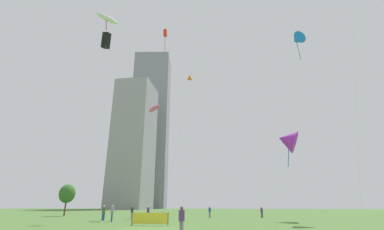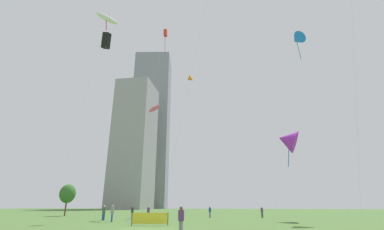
{
  "view_description": "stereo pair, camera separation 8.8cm",
  "coord_description": "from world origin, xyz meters",
  "px_view_note": "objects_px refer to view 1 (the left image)",
  "views": [
    {
      "loc": [
        8.81,
        -21.7,
        1.8
      ],
      "look_at": [
        1.97,
        8.69,
        12.57
      ],
      "focal_mm": 24.54,
      "sensor_mm": 36.0,
      "label": 1
    },
    {
      "loc": [
        8.89,
        -21.68,
        1.8
      ],
      "look_at": [
        1.97,
        8.69,
        12.57
      ],
      "focal_mm": 24.54,
      "sensor_mm": 36.0,
      "label": 2
    }
  ],
  "objects_px": {
    "distant_highrise_0": "(150,127)",
    "kite_flying_0": "(106,41)",
    "person_standing_1": "(262,211)",
    "kite_flying_1": "(107,19)",
    "person_standing_3": "(182,218)",
    "distant_highrise_1": "(134,143)",
    "person_standing_5": "(148,211)",
    "kite_flying_3": "(189,79)",
    "person_standing_4": "(104,212)",
    "person_standing_6": "(112,212)",
    "kite_flying_8": "(165,35)",
    "kite_flying_6": "(154,109)",
    "kite_flying_2": "(297,40)",
    "person_standing_0": "(210,211)",
    "event_banner": "(150,218)",
    "person_standing_2": "(132,211)",
    "park_tree_0": "(67,194)",
    "kite_flying_4": "(287,140)"
  },
  "relations": [
    {
      "from": "distant_highrise_0",
      "to": "kite_flying_0",
      "type": "bearing_deg",
      "value": -83.18
    },
    {
      "from": "person_standing_1",
      "to": "kite_flying_1",
      "type": "distance_m",
      "value": 36.51
    },
    {
      "from": "person_standing_3",
      "to": "distant_highrise_1",
      "type": "height_order",
      "value": "distant_highrise_1"
    },
    {
      "from": "person_standing_3",
      "to": "person_standing_5",
      "type": "xyz_separation_m",
      "value": [
        -10.36,
        20.24,
        -0.0
      ]
    },
    {
      "from": "kite_flying_3",
      "to": "kite_flying_0",
      "type": "bearing_deg",
      "value": -114.89
    },
    {
      "from": "kite_flying_0",
      "to": "distant_highrise_0",
      "type": "relative_size",
      "value": 0.25
    },
    {
      "from": "person_standing_4",
      "to": "person_standing_5",
      "type": "relative_size",
      "value": 1.05
    },
    {
      "from": "person_standing_6",
      "to": "kite_flying_8",
      "type": "height_order",
      "value": "kite_flying_8"
    },
    {
      "from": "kite_flying_6",
      "to": "kite_flying_8",
      "type": "distance_m",
      "value": 15.09
    },
    {
      "from": "person_standing_3",
      "to": "kite_flying_2",
      "type": "distance_m",
      "value": 38.81
    },
    {
      "from": "person_standing_4",
      "to": "kite_flying_8",
      "type": "bearing_deg",
      "value": -167.85
    },
    {
      "from": "kite_flying_1",
      "to": "person_standing_0",
      "type": "bearing_deg",
      "value": 59.83
    },
    {
      "from": "event_banner",
      "to": "kite_flying_8",
      "type": "bearing_deg",
      "value": 106.66
    },
    {
      "from": "event_banner",
      "to": "person_standing_2",
      "type": "bearing_deg",
      "value": 121.55
    },
    {
      "from": "person_standing_5",
      "to": "distant_highrise_1",
      "type": "height_order",
      "value": "distant_highrise_1"
    },
    {
      "from": "kite_flying_3",
      "to": "park_tree_0",
      "type": "distance_m",
      "value": 32.32
    },
    {
      "from": "kite_flying_3",
      "to": "kite_flying_4",
      "type": "distance_m",
      "value": 25.68
    },
    {
      "from": "kite_flying_4",
      "to": "kite_flying_8",
      "type": "height_order",
      "value": "kite_flying_8"
    },
    {
      "from": "kite_flying_6",
      "to": "person_standing_2",
      "type": "bearing_deg",
      "value": -179.99
    },
    {
      "from": "person_standing_0",
      "to": "person_standing_1",
      "type": "bearing_deg",
      "value": -144.51
    },
    {
      "from": "event_banner",
      "to": "distant_highrise_1",
      "type": "bearing_deg",
      "value": 116.52
    },
    {
      "from": "kite_flying_6",
      "to": "distant_highrise_1",
      "type": "relative_size",
      "value": 0.26
    },
    {
      "from": "person_standing_2",
      "to": "kite_flying_6",
      "type": "relative_size",
      "value": 0.1
    },
    {
      "from": "kite_flying_6",
      "to": "event_banner",
      "type": "relative_size",
      "value": 5.02
    },
    {
      "from": "person_standing_2",
      "to": "person_standing_3",
      "type": "distance_m",
      "value": 24.06
    },
    {
      "from": "park_tree_0",
      "to": "distant_highrise_0",
      "type": "relative_size",
      "value": 0.05
    },
    {
      "from": "person_standing_5",
      "to": "event_banner",
      "type": "relative_size",
      "value": 0.51
    },
    {
      "from": "person_standing_1",
      "to": "kite_flying_4",
      "type": "bearing_deg",
      "value": -59.94
    },
    {
      "from": "person_standing_5",
      "to": "person_standing_2",
      "type": "bearing_deg",
      "value": -32.29
    },
    {
      "from": "kite_flying_2",
      "to": "distant_highrise_0",
      "type": "xyz_separation_m",
      "value": [
        -74.49,
        119.58,
        23.84
      ]
    },
    {
      "from": "kite_flying_8",
      "to": "kite_flying_4",
      "type": "bearing_deg",
      "value": -3.46
    },
    {
      "from": "kite_flying_2",
      "to": "event_banner",
      "type": "xyz_separation_m",
      "value": [
        -19.01,
        -15.75,
        -28.02
      ]
    },
    {
      "from": "person_standing_5",
      "to": "kite_flying_6",
      "type": "xyz_separation_m",
      "value": [
        0.1,
        0.07,
        15.87
      ]
    },
    {
      "from": "person_standing_5",
      "to": "kite_flying_0",
      "type": "height_order",
      "value": "kite_flying_0"
    },
    {
      "from": "person_standing_1",
      "to": "park_tree_0",
      "type": "relative_size",
      "value": 0.29
    },
    {
      "from": "distant_highrise_0",
      "to": "event_banner",
      "type": "bearing_deg",
      "value": -79.99
    },
    {
      "from": "kite_flying_2",
      "to": "distant_highrise_1",
      "type": "xyz_separation_m",
      "value": [
        -69.65,
        85.75,
        4.74
      ]
    },
    {
      "from": "person_standing_2",
      "to": "kite_flying_3",
      "type": "relative_size",
      "value": 0.06
    },
    {
      "from": "person_standing_1",
      "to": "kite_flying_0",
      "type": "xyz_separation_m",
      "value": [
        -21.08,
        -15.31,
        24.35
      ]
    },
    {
      "from": "person_standing_4",
      "to": "person_standing_5",
      "type": "height_order",
      "value": "person_standing_4"
    },
    {
      "from": "park_tree_0",
      "to": "kite_flying_2",
      "type": "bearing_deg",
      "value": -4.05
    },
    {
      "from": "person_standing_2",
      "to": "kite_flying_4",
      "type": "xyz_separation_m",
      "value": [
        22.69,
        -0.09,
        9.49
      ]
    },
    {
      "from": "person_standing_1",
      "to": "kite_flying_2",
      "type": "relative_size",
      "value": 0.05
    },
    {
      "from": "kite_flying_3",
      "to": "distant_highrise_1",
      "type": "distance_m",
      "value": 92.81
    },
    {
      "from": "person_standing_1",
      "to": "distant_highrise_1",
      "type": "height_order",
      "value": "distant_highrise_1"
    },
    {
      "from": "kite_flying_1",
      "to": "event_banner",
      "type": "bearing_deg",
      "value": -3.53
    },
    {
      "from": "person_standing_3",
      "to": "kite_flying_2",
      "type": "bearing_deg",
      "value": -88.98
    },
    {
      "from": "distant_highrise_1",
      "to": "event_banner",
      "type": "xyz_separation_m",
      "value": [
        50.64,
        -101.5,
        -32.75
      ]
    },
    {
      "from": "person_standing_2",
      "to": "park_tree_0",
      "type": "xyz_separation_m",
      "value": [
        -16.02,
        6.18,
        2.9
      ]
    },
    {
      "from": "kite_flying_1",
      "to": "distant_highrise_0",
      "type": "distance_m",
      "value": 145.55
    }
  ]
}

